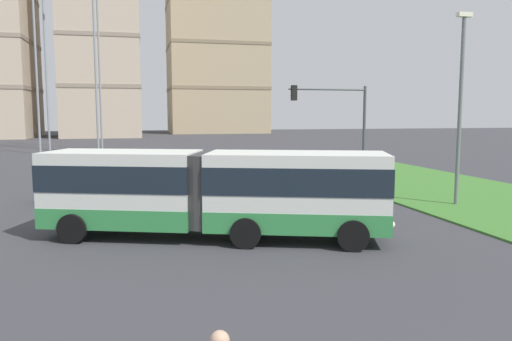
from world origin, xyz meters
TOP-DOWN VIEW (x-y plane):
  - articulated_bus at (-1.11, 13.46)m, footprint 11.91×6.31m
  - car_black_sedan at (-6.04, 22.55)m, footprint 4.50×2.24m
  - traffic_light_far_right at (7.07, 22.00)m, footprint 4.47×0.28m
  - streetlight_median at (10.87, 16.86)m, footprint 0.70×0.28m
  - apartment_tower_westcentre at (-9.90, 96.64)m, footprint 14.27×18.42m
  - apartment_tower_centre at (14.37, 111.92)m, footprint 21.67×18.87m
  - transmission_pylon at (-10.90, 56.87)m, footprint 9.00×6.24m

SIDE VIEW (x-z plane):
  - car_black_sedan at x=-6.04m, z-range -0.04..1.54m
  - articulated_bus at x=-1.11m, z-range 0.15..3.15m
  - traffic_light_far_right at x=7.07m, z-range 1.14..6.95m
  - streetlight_median at x=10.87m, z-range 0.44..9.30m
  - transmission_pylon at x=-10.90m, z-range 1.42..31.92m
  - apartment_tower_centre at x=14.37m, z-range 0.02..38.39m
  - apartment_tower_westcentre at x=-9.90m, z-range 0.02..44.19m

